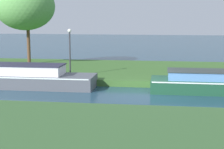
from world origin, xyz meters
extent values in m
plane|color=#1D3C4E|center=(0.00, 0.00, 0.00)|extent=(120.00, 120.00, 0.00)
cube|color=#365E28|center=(0.00, 7.00, 0.20)|extent=(72.00, 10.00, 0.40)
cube|color=#33572D|center=(0.00, -9.00, 0.20)|extent=(72.00, 10.00, 0.40)
cube|color=#4C4F57|center=(-8.01, 1.20, 0.40)|extent=(9.91, 2.30, 0.79)
cube|color=white|center=(-8.01, 1.20, 0.75)|extent=(9.71, 2.33, 0.07)
cube|color=white|center=(-7.91, 1.20, 1.08)|extent=(5.77, 1.75, 0.57)
cube|color=#28273C|center=(-7.91, 1.20, 1.39)|extent=(5.87, 1.84, 0.06)
cube|color=#1A462E|center=(4.06, 1.20, 0.37)|extent=(7.43, 2.22, 0.74)
cube|color=white|center=(4.06, 1.20, 0.70)|extent=(7.28, 2.25, 0.07)
cube|color=#5384C0|center=(3.74, 1.20, 0.98)|extent=(4.80, 1.69, 0.47)
cube|color=#2E3636|center=(3.74, 1.20, 1.25)|extent=(4.90, 1.78, 0.06)
cylinder|color=brown|center=(-9.90, 8.61, 2.21)|extent=(0.27, 0.27, 3.61)
ellipsoid|color=#5A9B4C|center=(-9.90, 8.11, 5.05)|extent=(4.74, 4.66, 3.76)
cylinder|color=#333338|center=(-5.00, 3.03, 1.84)|extent=(0.10, 0.10, 2.87)
sphere|color=white|center=(-5.00, 3.03, 3.39)|extent=(0.24, 0.24, 0.24)
cylinder|color=#45322F|center=(1.83, 2.39, 0.71)|extent=(0.19, 0.19, 0.62)
cylinder|color=#4C3029|center=(3.68, 2.39, 0.79)|extent=(0.14, 0.14, 0.79)
camera|label=1|loc=(1.06, -20.24, 4.47)|focal=59.20mm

